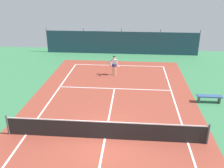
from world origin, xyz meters
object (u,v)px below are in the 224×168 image
tennis_net (105,130)px  tennis_ball_by_sideline (90,103)px  courtside_bench (209,97)px  tennis_player (114,64)px  parked_car (98,39)px  tennis_ball_near_player (133,67)px  tennis_ball_midcourt (139,80)px

tennis_net → tennis_ball_by_sideline: size_ratio=153.33×
tennis_ball_by_sideline → courtside_bench: (7.72, 0.87, 0.34)m
tennis_player → tennis_ball_by_sideline: (-1.15, -5.49, -0.93)m
tennis_ball_by_sideline → tennis_player: bearing=78.1°
tennis_player → parked_car: (-2.68, 9.82, -0.12)m
parked_car → tennis_net: bearing=97.4°
tennis_net → tennis_ball_near_player: size_ratio=153.33×
tennis_player → tennis_ball_near_player: tennis_player is taller
tennis_ball_near_player → courtside_bench: bearing=-53.9°
courtside_bench → tennis_player: bearing=144.9°
tennis_ball_by_sideline → tennis_ball_near_player: bearing=70.7°
tennis_ball_midcourt → courtside_bench: bearing=-38.1°
tennis_ball_near_player → tennis_ball_midcourt: bearing=-80.8°
tennis_ball_by_sideline → courtside_bench: 7.77m
tennis_ball_near_player → tennis_player: bearing=-124.5°
tennis_player → parked_car: parked_car is taller
tennis_ball_by_sideline → parked_car: 15.41m
tennis_player → tennis_ball_midcourt: 2.55m
parked_car → courtside_bench: parked_car is taller
tennis_ball_near_player → courtside_bench: (5.01, -6.87, 0.34)m
tennis_ball_near_player → parked_car: (-4.23, 7.56, 0.81)m
tennis_net → tennis_ball_near_player: tennis_net is taller
tennis_player → courtside_bench: tennis_player is taller
tennis_net → tennis_player: 9.30m
tennis_ball_midcourt → tennis_ball_by_sideline: (-3.25, -4.38, 0.00)m
courtside_bench → tennis_ball_by_sideline: bearing=-173.5°
tennis_player → courtside_bench: (6.56, -4.62, -0.59)m
tennis_ball_midcourt → tennis_ball_near_player: bearing=99.2°
tennis_net → tennis_player: size_ratio=6.17×
tennis_net → tennis_ball_midcourt: tennis_net is taller
tennis_player → tennis_ball_near_player: (1.55, 2.26, -0.93)m
tennis_net → tennis_ball_by_sideline: (-1.41, 3.80, -0.48)m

